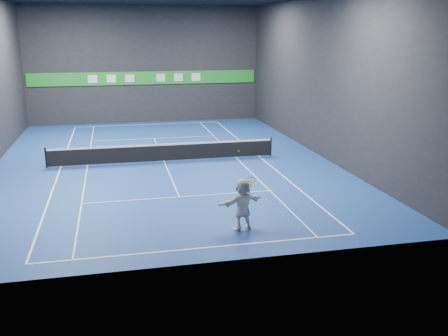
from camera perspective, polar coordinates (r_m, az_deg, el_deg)
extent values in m
plane|color=navy|center=(27.90, -6.87, 0.77)|extent=(26.00, 26.00, 0.00)
cube|color=black|center=(40.07, -9.05, 11.56)|extent=(18.00, 0.10, 9.00)
cube|color=black|center=(14.35, -2.02, 5.63)|extent=(18.00, 0.10, 9.00)
cube|color=black|center=(29.40, 10.84, 10.25)|extent=(0.10, 26.00, 9.00)
cube|color=white|center=(16.72, -2.59, -9.12)|extent=(10.98, 0.08, 0.01)
cube|color=white|center=(39.49, -8.67, 4.95)|extent=(10.98, 0.08, 0.01)
cube|color=white|center=(27.93, -18.14, 0.13)|extent=(0.08, 23.78, 0.01)
cube|color=white|center=(28.93, 4.00, 1.37)|extent=(0.08, 23.78, 0.01)
cube|color=white|center=(27.82, -15.32, 0.29)|extent=(0.06, 23.78, 0.01)
cube|color=white|center=(28.58, 1.35, 1.23)|extent=(0.06, 23.78, 0.01)
cube|color=white|center=(21.79, -5.12, -3.30)|extent=(8.23, 0.06, 0.01)
cube|color=white|center=(34.12, -7.99, 3.37)|extent=(8.23, 0.06, 0.01)
cube|color=white|center=(27.90, -6.87, 0.77)|extent=(0.06, 12.80, 0.01)
imported|color=white|center=(17.90, 2.13, -4.17)|extent=(1.86, 1.09, 1.91)
sphere|color=#BDE025|center=(17.50, 1.69, 1.95)|extent=(0.07, 0.07, 0.07)
cylinder|color=black|center=(27.89, -19.68, 1.10)|extent=(0.10, 0.10, 1.07)
cylinder|color=black|center=(29.02, 5.37, 2.46)|extent=(0.10, 0.10, 1.07)
cube|color=black|center=(27.79, -6.90, 1.71)|extent=(12.40, 0.03, 0.86)
cube|color=white|center=(27.68, -6.94, 2.67)|extent=(12.40, 0.04, 0.10)
cube|color=#209429|center=(40.08, -8.99, 10.13)|extent=(17.64, 0.06, 1.00)
cube|color=white|center=(39.96, -14.79, 9.81)|extent=(0.70, 0.04, 0.60)
cube|color=white|center=(39.94, -12.76, 9.93)|extent=(0.70, 0.04, 0.60)
cube|color=white|center=(39.96, -10.72, 10.04)|extent=(0.70, 0.04, 0.60)
cube|color=silver|center=(40.12, -7.24, 10.20)|extent=(0.70, 0.04, 0.60)
cube|color=silver|center=(40.28, -5.23, 10.27)|extent=(0.70, 0.04, 0.60)
cube|color=white|center=(40.48, -3.23, 10.33)|extent=(0.70, 0.04, 0.60)
torus|color=red|center=(17.76, 3.13, -1.34)|extent=(0.43, 0.40, 0.21)
cylinder|color=#B2C344|center=(17.81, 3.28, -1.72)|extent=(0.37, 0.33, 0.18)
cylinder|color=red|center=(17.82, 3.06, -2.04)|extent=(0.06, 0.15, 0.16)
cylinder|color=yellow|center=(17.87, 2.91, -2.92)|extent=(0.07, 0.18, 0.25)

